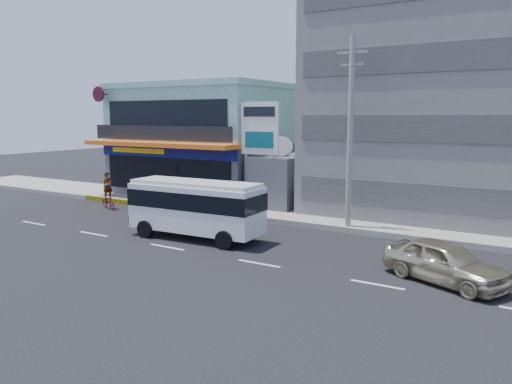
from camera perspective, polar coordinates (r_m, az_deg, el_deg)
ground at (r=23.70m, az=-10.12°, el=-6.22°), size 120.00×120.00×0.00m
sidewalk at (r=29.10m, az=10.08°, el=-3.13°), size 70.00×5.00×0.30m
shop_building at (r=38.84m, az=-5.47°, el=5.63°), size 12.40×11.70×8.00m
concrete_building at (r=32.51m, az=22.41°, el=9.73°), size 16.00×12.00×14.00m
gap_structure at (r=33.12m, az=3.68°, el=1.23°), size 3.00×6.00×3.50m
satellite_dish at (r=32.06m, az=2.87°, el=4.26°), size 1.50×1.50×0.15m
billboard at (r=30.67m, az=0.44°, el=6.61°), size 2.60×0.18×6.90m
utility_pole_near at (r=26.19m, az=10.73°, el=6.58°), size 1.60×0.30×10.00m
minibus at (r=24.76m, az=-6.92°, el=-1.44°), size 6.97×2.68×2.88m
sedan at (r=19.58m, az=20.76°, el=-7.47°), size 4.99×3.55×1.58m
motorcycle_rider at (r=34.13m, az=-16.53°, el=-0.52°), size 1.98×1.27×2.40m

